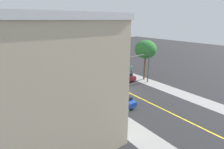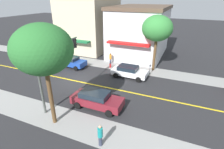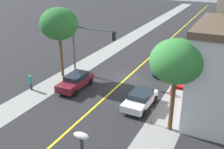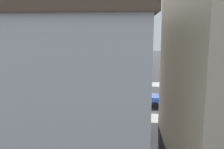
% 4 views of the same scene
% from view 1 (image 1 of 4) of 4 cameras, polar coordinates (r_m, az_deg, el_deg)
% --- Properties ---
extents(ground_plane, '(140.00, 140.00, 0.00)m').
position_cam_1_polar(ground_plane, '(28.38, 4.83, -5.61)').
color(ground_plane, '#262628').
extents(sidewalk_left, '(2.86, 126.00, 0.01)m').
position_cam_1_polar(sidewalk_left, '(25.02, -6.31, -8.99)').
color(sidewalk_left, gray).
rests_on(sidewalk_left, ground).
extents(sidewalk_right, '(2.86, 126.00, 0.01)m').
position_cam_1_polar(sidewalk_right, '(32.63, 13.25, -2.87)').
color(sidewalk_right, gray).
rests_on(sidewalk_right, ground).
extents(road_centerline_stripe, '(0.20, 126.00, 0.00)m').
position_cam_1_polar(road_centerline_stripe, '(28.38, 4.83, -5.61)').
color(road_centerline_stripe, yellow).
rests_on(road_centerline_stripe, ground).
extents(corner_shop_building, '(11.66, 8.17, 11.66)m').
position_cam_1_polar(corner_shop_building, '(15.52, -19.21, -3.48)').
color(corner_shop_building, beige).
rests_on(corner_shop_building, ground).
extents(tan_rowhouse, '(12.65, 8.18, 7.74)m').
position_cam_1_polar(tan_rowhouse, '(24.86, -25.45, -1.19)').
color(tan_rowhouse, silver).
rests_on(tan_rowhouse, ground).
extents(street_tree_left_near, '(3.72, 3.72, 7.11)m').
position_cam_1_polar(street_tree_left_near, '(29.64, -15.14, 5.97)').
color(street_tree_left_near, brown).
rests_on(street_tree_left_near, ground).
extents(street_tree_right_corner, '(4.03, 4.03, 7.63)m').
position_cam_1_polar(street_tree_right_corner, '(33.13, 11.04, 8.13)').
color(street_tree_right_corner, brown).
rests_on(street_tree_right_corner, ground).
extents(street_tree_left_far, '(4.42, 4.42, 6.46)m').
position_cam_1_polar(street_tree_left_far, '(43.69, -22.08, 7.65)').
color(street_tree_left_far, brown).
rests_on(street_tree_left_far, ground).
extents(fire_hydrant, '(0.44, 0.24, 0.74)m').
position_cam_1_polar(fire_hydrant, '(26.81, -6.96, -6.28)').
color(fire_hydrant, red).
rests_on(fire_hydrant, ground).
extents(parking_meter, '(0.12, 0.18, 1.30)m').
position_cam_1_polar(parking_meter, '(31.29, -11.79, -1.99)').
color(parking_meter, '#4C4C51').
rests_on(parking_meter, ground).
extents(traffic_light_mast, '(5.53, 0.32, 5.88)m').
position_cam_1_polar(traffic_light_mast, '(30.72, 9.83, 3.79)').
color(traffic_light_mast, '#474C47').
rests_on(traffic_light_mast, ground).
extents(street_lamp, '(0.70, 0.36, 5.45)m').
position_cam_1_polar(street_lamp, '(39.71, -18.38, 5.51)').
color(street_lamp, '#38383D').
rests_on(street_lamp, ground).
extents(red_sedan_left_curb, '(2.21, 4.40, 1.49)m').
position_cam_1_polar(red_sedan_left_curb, '(41.30, -16.21, 2.35)').
color(red_sedan_left_curb, red).
rests_on(red_sedan_left_curb, ground).
extents(maroon_sedan_right_curb, '(2.04, 4.59, 1.50)m').
position_cam_1_polar(maroon_sedan_right_curb, '(33.65, 4.26, -0.38)').
color(maroon_sedan_right_curb, maroon).
rests_on(maroon_sedan_right_curb, ground).
extents(silver_sedan_left_curb, '(2.07, 4.47, 1.57)m').
position_cam_1_polar(silver_sedan_left_curb, '(50.35, -20.13, 4.69)').
color(silver_sedan_left_curb, '#B7BABF').
rests_on(silver_sedan_left_curb, ground).
extents(blue_sedan_left_curb, '(2.10, 4.19, 1.45)m').
position_cam_1_polar(blue_sedan_left_curb, '(23.80, 3.36, -8.30)').
color(blue_sedan_left_curb, '#1E429E').
rests_on(blue_sedan_left_curb, ground).
extents(white_sedan_left_curb, '(2.19, 4.33, 1.40)m').
position_cam_1_polar(white_sedan_left_curb, '(30.27, -6.99, -2.65)').
color(white_sedan_left_curb, silver).
rests_on(white_sedan_left_curb, ground).
extents(grey_pickup_truck, '(2.49, 6.14, 1.75)m').
position_cam_1_polar(grey_pickup_truck, '(49.19, -10.27, 5.28)').
color(grey_pickup_truck, slate).
rests_on(grey_pickup_truck, ground).
extents(pedestrian_orange_shirt, '(0.35, 0.35, 1.58)m').
position_cam_1_polar(pedestrian_orange_shirt, '(25.53, -9.11, -6.49)').
color(pedestrian_orange_shirt, '#33384C').
rests_on(pedestrian_orange_shirt, ground).
extents(pedestrian_teal_shirt, '(0.34, 0.34, 1.65)m').
position_cam_1_polar(pedestrian_teal_shirt, '(37.70, 6.43, 1.66)').
color(pedestrian_teal_shirt, '#33384C').
rests_on(pedestrian_teal_shirt, ground).
extents(pedestrian_green_shirt, '(0.35, 0.35, 1.61)m').
position_cam_1_polar(pedestrian_green_shirt, '(45.58, -4.88, 4.47)').
color(pedestrian_green_shirt, brown).
rests_on(pedestrian_green_shirt, ground).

